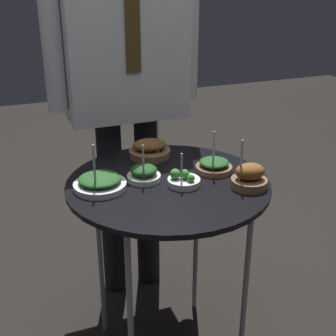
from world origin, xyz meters
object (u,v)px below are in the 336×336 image
object	(u,v)px
bowl_roast_far_rim	(150,149)
waiter_figure	(125,58)
bowl_roast_near_rim	(249,177)
bowl_spinach_back_right	(100,182)
bowl_spinach_mid_left	(214,166)
bowl_broccoli_center	(183,179)
serving_cart	(168,196)
bowl_spinach_front_center	(144,174)

from	to	relation	value
bowl_roast_far_rim	waiter_figure	world-z (taller)	waiter_figure
bowl_roast_near_rim	waiter_figure	bearing A→B (deg)	110.64
bowl_spinach_back_right	bowl_spinach_mid_left	distance (m)	0.41
bowl_broccoli_center	bowl_roast_near_rim	xyz separation A→B (m)	(0.20, -0.09, 0.02)
serving_cart	bowl_roast_near_rim	bearing A→B (deg)	-30.64
bowl_roast_far_rim	bowl_broccoli_center	bearing A→B (deg)	-85.51
bowl_broccoli_center	bowl_roast_far_rim	size ratio (longest dim) A/B	0.79
bowl_broccoli_center	bowl_roast_near_rim	size ratio (longest dim) A/B	0.73
bowl_broccoli_center	bowl_roast_far_rim	bearing A→B (deg)	94.49
bowl_spinach_mid_left	bowl_roast_far_rim	bearing A→B (deg)	128.02
bowl_spinach_mid_left	bowl_roast_far_rim	xyz separation A→B (m)	(-0.17, 0.22, 0.01)
bowl_spinach_mid_left	waiter_figure	distance (m)	0.59
serving_cart	bowl_broccoli_center	world-z (taller)	bowl_broccoli_center
serving_cart	bowl_roast_far_rim	bearing A→B (deg)	86.30
bowl_spinach_back_right	bowl_spinach_mid_left	size ratio (longest dim) A/B	1.08
bowl_broccoli_center	bowl_roast_near_rim	world-z (taller)	bowl_roast_near_rim
bowl_roast_far_rim	bowl_spinach_front_center	bearing A→B (deg)	-114.27
bowl_roast_near_rim	bowl_roast_far_rim	xyz separation A→B (m)	(-0.22, 0.38, -0.01)
bowl_spinach_back_right	bowl_broccoli_center	world-z (taller)	bowl_spinach_back_right
bowl_spinach_front_center	bowl_spinach_back_right	distance (m)	0.16
serving_cart	bowl_spinach_front_center	size ratio (longest dim) A/B	5.41
bowl_spinach_front_center	bowl_spinach_back_right	world-z (taller)	bowl_spinach_back_right
bowl_broccoli_center	waiter_figure	distance (m)	0.62
bowl_roast_near_rim	bowl_roast_far_rim	bearing A→B (deg)	120.34
bowl_spinach_mid_left	waiter_figure	bearing A→B (deg)	111.60
serving_cart	bowl_spinach_back_right	size ratio (longest dim) A/B	4.34
bowl_broccoli_center	bowl_roast_far_rim	distance (m)	0.28
bowl_roast_near_rim	bowl_spinach_front_center	bearing A→B (deg)	150.18
serving_cart	bowl_broccoli_center	xyz separation A→B (m)	(0.04, -0.05, 0.08)
bowl_roast_near_rim	waiter_figure	world-z (taller)	waiter_figure
bowl_spinach_back_right	bowl_roast_near_rim	size ratio (longest dim) A/B	1.03
bowl_spinach_front_center	waiter_figure	xyz separation A→B (m)	(0.07, 0.45, 0.31)
bowl_roast_far_rim	bowl_roast_near_rim	bearing A→B (deg)	-59.66
bowl_spinach_back_right	waiter_figure	distance (m)	0.60
serving_cart	bowl_spinach_front_center	world-z (taller)	bowl_spinach_front_center
waiter_figure	bowl_spinach_mid_left	bearing A→B (deg)	-68.40
serving_cart	bowl_spinach_mid_left	size ratio (longest dim) A/B	4.71
bowl_spinach_mid_left	bowl_spinach_front_center	bearing A→B (deg)	176.13
bowl_spinach_mid_left	waiter_figure	xyz separation A→B (m)	(-0.18, 0.47, 0.31)
bowl_roast_near_rim	bowl_roast_far_rim	distance (m)	0.44
bowl_spinach_front_center	bowl_spinach_back_right	xyz separation A→B (m)	(-0.16, -0.01, -0.00)
bowl_spinach_front_center	waiter_figure	size ratio (longest dim) A/B	0.08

